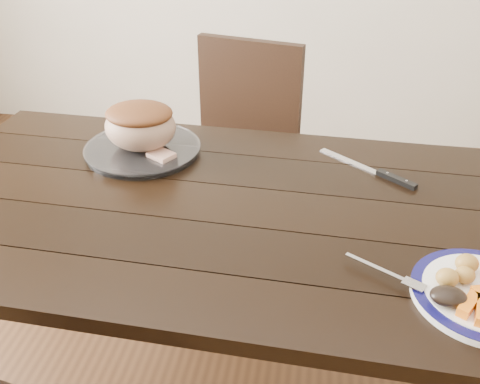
% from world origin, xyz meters
% --- Properties ---
extents(dining_table, '(1.62, 0.94, 0.75)m').
position_xyz_m(dining_table, '(-0.00, 0.00, 0.66)').
color(dining_table, black).
rests_on(dining_table, ground).
extents(chair_far, '(0.50, 0.51, 0.93)m').
position_xyz_m(chair_far, '(-0.05, 0.74, 0.52)').
color(chair_far, black).
rests_on(chair_far, ground).
extents(serving_platter, '(0.34, 0.34, 0.02)m').
position_xyz_m(serving_platter, '(-0.26, 0.23, 0.76)').
color(serving_platter, white).
rests_on(serving_platter, dining_table).
extents(roasted_potatoes, '(0.09, 0.09, 0.04)m').
position_xyz_m(roasted_potatoes, '(0.57, -0.23, 0.79)').
color(roasted_potatoes, gold).
rests_on(roasted_potatoes, dinner_plate).
extents(dark_mushroom, '(0.07, 0.05, 0.03)m').
position_xyz_m(dark_mushroom, '(0.53, -0.31, 0.79)').
color(dark_mushroom, black).
rests_on(dark_mushroom, dinner_plate).
extents(fork, '(0.16, 0.10, 0.00)m').
position_xyz_m(fork, '(0.43, -0.24, 0.77)').
color(fork, silver).
rests_on(fork, dinner_plate).
extents(roast_joint, '(0.21, 0.18, 0.14)m').
position_xyz_m(roast_joint, '(-0.26, 0.23, 0.83)').
color(roast_joint, tan).
rests_on(roast_joint, serving_platter).
extents(cut_slice, '(0.09, 0.08, 0.02)m').
position_xyz_m(cut_slice, '(-0.18, 0.18, 0.78)').
color(cut_slice, tan).
rests_on(cut_slice, serving_platter).
extents(carving_knife, '(0.27, 0.21, 0.01)m').
position_xyz_m(carving_knife, '(0.45, 0.21, 0.76)').
color(carving_knife, silver).
rests_on(carving_knife, dining_table).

